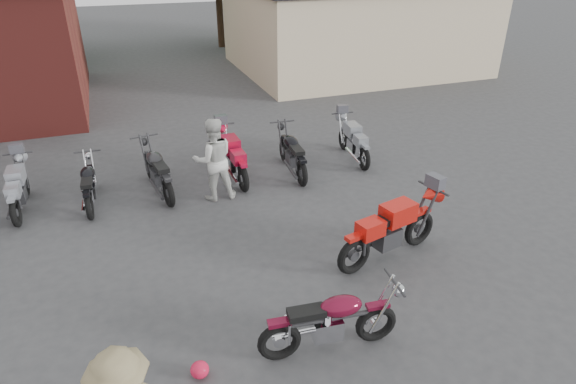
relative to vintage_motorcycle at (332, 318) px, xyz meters
name	(u,v)px	position (x,y,z in m)	size (l,w,h in m)	color
ground	(299,324)	(-0.25, 0.62, -0.57)	(90.00, 90.00, 0.00)	#363639
stucco_building	(353,28)	(8.25, 15.62, 1.18)	(10.00, 8.00, 3.50)	#C5AD8D
vintage_motorcycle	(332,318)	(0.00, 0.00, 0.00)	(1.98, 0.65, 1.15)	#5D0B21
sportbike	(391,227)	(1.95, 1.70, 0.07)	(2.23, 0.74, 1.30)	red
helmet	(200,370)	(-1.86, 0.15, -0.46)	(0.25, 0.25, 0.23)	red
person_light	(214,160)	(-0.51, 5.11, 0.37)	(0.92, 0.71, 1.89)	silver
row_bike_1	(17,187)	(-4.60, 6.04, -0.02)	(1.91, 0.63, 1.11)	gray
row_bike_2	(89,182)	(-3.17, 5.78, -0.04)	(1.82, 0.60, 1.06)	black
row_bike_3	(157,168)	(-1.69, 5.85, 0.03)	(2.09, 0.69, 1.21)	#262629
row_bike_4	(233,155)	(0.13, 6.00, 0.03)	(2.09, 0.69, 1.21)	red
row_bike_5	(292,151)	(1.59, 5.77, 0.02)	(2.04, 0.67, 1.18)	black
row_bike_6	(354,139)	(3.42, 6.02, -0.01)	(1.95, 0.64, 1.13)	gray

